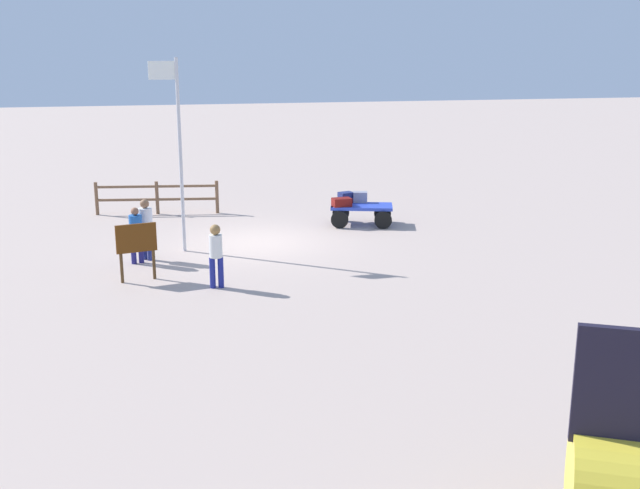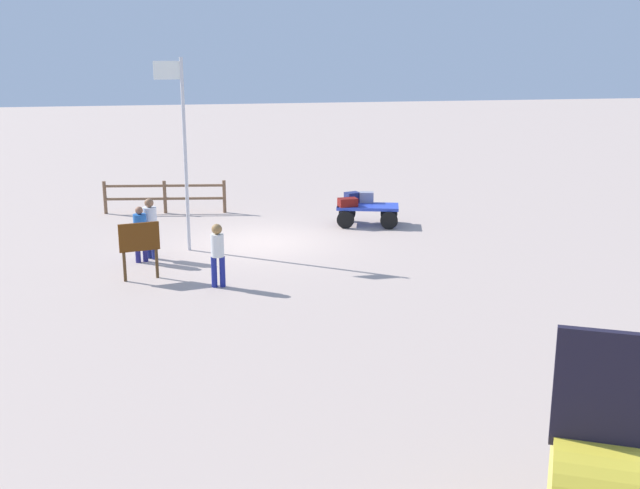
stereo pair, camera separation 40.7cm
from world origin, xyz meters
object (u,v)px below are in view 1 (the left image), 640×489
Objects in this scene: signboard at (137,243)px; suitcase_grey at (360,197)px; worker_supervisor at (146,224)px; flagpole at (177,143)px; luggage_cart at (361,211)px; worker_trailing at (136,231)px; suitcase_dark at (342,202)px; worker_lead at (216,251)px; suitcase_maroon at (346,197)px.

suitcase_grey is at bearing -144.49° from signboard.
flagpole is (-0.99, -0.72, 2.10)m from worker_supervisor.
worker_trailing is at bearing 23.17° from luggage_cart.
suitcase_dark is (0.67, 0.05, 0.33)m from luggage_cart.
worker_lead is 0.93× the size of worker_supervisor.
suitcase_grey is at bearing -102.39° from luggage_cart.
worker_lead reaches higher than suitcase_grey.
suitcase_maroon is at bearing -142.16° from signboard.
worker_trailing is 0.91× the size of worker_supervisor.
suitcase_maroon is 0.35× the size of worker_trailing.
worker_supervisor is at bearing 23.52° from suitcase_dark.
signboard is (1.24, 2.68, -2.13)m from flagpole.
luggage_cart is 0.76m from suitcase_maroon.
luggage_cart is 1.31× the size of worker_supervisor.
worker_supervisor is (-0.27, -0.31, 0.10)m from worker_trailing.
suitcase_grey is 7.76m from worker_supervisor.
worker_supervisor is at bearing 24.69° from suitcase_grey.
signboard is at bearing 35.76° from suitcase_dark.
worker_lead is (4.97, 6.32, 0.08)m from suitcase_maroon.
suitcase_grey is 0.34× the size of worker_trailing.
suitcase_maroon is 0.37× the size of signboard.
suitcase_dark is at bearing 63.06° from suitcase_maroon.
flagpole reaches higher than signboard.
luggage_cart is 1.41× the size of worker_lead.
worker_supervisor is (6.94, 2.78, 0.53)m from luggage_cart.
suitcase_dark is at bearing 33.36° from suitcase_grey.
flagpole is at bearing 20.87° from suitcase_dark.
signboard reaches higher than suitcase_grey.
suitcase_grey is 0.98× the size of suitcase_maroon.
suitcase_maroon is 6.58m from flagpole.
flagpole is at bearing -80.47° from worker_lead.
worker_lead is 4.34m from flagpole.
worker_lead is 3.27m from worker_trailing.
luggage_cart is at bearing 77.61° from suitcase_grey.
worker_lead reaches higher than signboard.
suitcase_grey reaches higher than suitcase_maroon.
worker_supervisor is (6.58, 3.34, 0.16)m from suitcase_maroon.
suitcase_maroon is 7.38m from worker_supervisor.
worker_lead is 1.02× the size of worker_trailing.
flagpole is (-1.26, -1.02, 2.20)m from worker_trailing.
worker_trailing is 0.42m from worker_supervisor.
suitcase_maroon is at bearing -116.94° from suitcase_dark.
suitcase_dark is 7.21m from worker_trailing.
suitcase_grey is 0.93m from suitcase_dark.
suitcase_grey is at bearing -155.31° from worker_supervisor.
flagpole is 3.64m from signboard.
luggage_cart is at bearing -156.83° from worker_trailing.
suitcase_dark is 7.37m from worker_lead.
signboard is (0.25, 1.96, -0.03)m from worker_supervisor.
flagpole is (5.59, 2.62, 2.26)m from suitcase_maroon.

